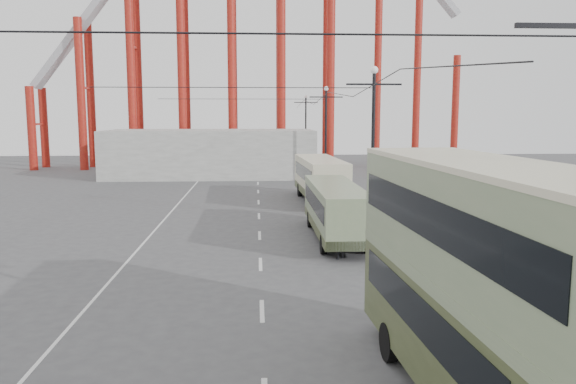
{
  "coord_description": "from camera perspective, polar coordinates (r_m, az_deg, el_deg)",
  "views": [
    {
      "loc": [
        -1.16,
        -14.19,
        6.52
      ],
      "look_at": [
        0.31,
        11.62,
        3.0
      ],
      "focal_mm": 35.0,
      "sensor_mm": 36.0,
      "label": 1
    }
  ],
  "objects": [
    {
      "name": "road_markings",
      "position": [
        34.51,
        -2.71,
        -3.14
      ],
      "size": [
        12.52,
        120.0,
        0.01
      ],
      "color": "silver",
      "rests_on": "ground"
    },
    {
      "name": "single_decker_cream",
      "position": [
        42.7,
        3.29,
        1.48
      ],
      "size": [
        3.16,
        10.75,
        3.31
      ],
      "rotation": [
        0.0,
        0.0,
        0.04
      ],
      "color": "beige",
      "rests_on": "ground"
    },
    {
      "name": "double_decker_bus",
      "position": [
        12.74,
        19.4,
        -8.16
      ],
      "size": [
        3.13,
        10.51,
        5.58
      ],
      "rotation": [
        0.0,
        0.0,
        0.05
      ],
      "color": "#343B20",
      "rests_on": "ground"
    },
    {
      "name": "single_decker_green",
      "position": [
        30.0,
        4.83,
        -1.66
      ],
      "size": [
        2.38,
        10.21,
        2.88
      ],
      "rotation": [
        0.0,
        0.0,
        0.0
      ],
      "color": "#6E805D",
      "rests_on": "ground"
    },
    {
      "name": "lamp_post_distant",
      "position": [
        76.51,
        1.81,
        6.37
      ],
      "size": [
        3.2,
        0.44,
        9.32
      ],
      "color": "black",
      "rests_on": "ground"
    },
    {
      "name": "lamp_post_mid",
      "position": [
        32.94,
        8.61,
        4.46
      ],
      "size": [
        3.2,
        0.44,
        9.32
      ],
      "color": "black",
      "rests_on": "ground"
    },
    {
      "name": "pedestrian",
      "position": [
        25.88,
        5.3,
        -4.93
      ],
      "size": [
        0.74,
        0.72,
        1.71
      ],
      "primitive_type": "imported",
      "rotation": [
        0.0,
        0.0,
        3.86
      ],
      "color": "black",
      "rests_on": "ground"
    },
    {
      "name": "fairground_shed",
      "position": [
        61.51,
        -7.79,
        3.94
      ],
      "size": [
        22.0,
        10.0,
        5.0
      ],
      "primitive_type": "cube",
      "color": "gray",
      "rests_on": "ground"
    },
    {
      "name": "ground",
      "position": [
        15.66,
        1.34,
        -16.86
      ],
      "size": [
        160.0,
        160.0,
        0.0
      ],
      "primitive_type": "plane",
      "color": "#454547",
      "rests_on": "ground"
    },
    {
      "name": "lamp_post_far",
      "position": [
        54.64,
        3.86,
        5.8
      ],
      "size": [
        3.2,
        0.44,
        9.32
      ],
      "color": "black",
      "rests_on": "ground"
    }
  ]
}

